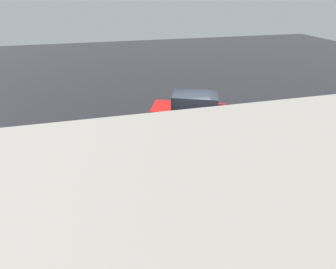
# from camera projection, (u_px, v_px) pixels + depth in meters

# --- Properties ---
(ground_plane) EXTENTS (60.00, 60.00, 0.00)m
(ground_plane) POSITION_uv_depth(u_px,v_px,m) (193.00, 136.00, 13.78)
(ground_plane) COLOR black
(kerb_strip) EXTENTS (24.00, 3.20, 0.04)m
(kerb_strip) POSITION_uv_depth(u_px,v_px,m) (227.00, 187.00, 10.21)
(kerb_strip) COLOR slate
(kerb_strip) RESTS_ON ground
(moving_hatchback) EXTENTS (4.25, 3.06, 2.06)m
(moving_hatchback) POSITION_uv_depth(u_px,v_px,m) (190.00, 112.00, 14.03)
(moving_hatchback) COLOR red
(moving_hatchback) RESTS_ON ground
(fire_hydrant) EXTENTS (0.42, 0.31, 0.80)m
(fire_hydrant) POSITION_uv_depth(u_px,v_px,m) (127.00, 169.00, 10.63)
(fire_hydrant) COLOR gold
(fire_hydrant) RESTS_ON ground
(pedestrian) EXTENTS (0.27, 0.57, 1.22)m
(pedestrian) POSITION_uv_depth(u_px,v_px,m) (111.00, 165.00, 10.41)
(pedestrian) COLOR blue
(pedestrian) RESTS_ON ground
(metal_railing) EXTENTS (9.66, 0.04, 1.05)m
(metal_railing) POSITION_uv_depth(u_px,v_px,m) (245.00, 187.00, 9.16)
(metal_railing) COLOR #B7BABF
(metal_railing) RESTS_ON ground
(sign_post) EXTENTS (0.07, 0.44, 2.40)m
(sign_post) POSITION_uv_depth(u_px,v_px,m) (139.00, 172.00, 8.52)
(sign_post) COLOR #4C4C51
(sign_post) RESTS_ON ground
(puddle_patch) EXTENTS (2.94, 2.94, 0.01)m
(puddle_patch) POSITION_uv_depth(u_px,v_px,m) (188.00, 129.00, 14.46)
(puddle_patch) COLOR black
(puddle_patch) RESTS_ON ground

